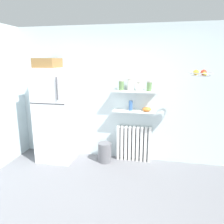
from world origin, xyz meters
The scene contains 14 objects.
ground_plane centered at (0.00, 0.50, 0.00)m, with size 7.04×7.04×0.00m, color slate.
back_wall centered at (0.00, 2.05, 1.30)m, with size 7.04×0.10×2.60m, color silver.
refrigerator centered at (-1.35, 1.69, 0.95)m, with size 0.68×0.65×2.00m.
radiator centered at (0.18, 1.92, 0.35)m, with size 0.67×0.12×0.70m.
wall_shelf_lower centered at (0.18, 1.89, 1.01)m, with size 0.83×0.22×0.03m, color white.
wall_shelf_upper centered at (0.18, 1.89, 1.39)m, with size 0.83×0.22×0.03m, color white.
storage_jar_0 centered at (-0.08, 1.89, 1.50)m, with size 0.10×0.10×0.19m.
storage_jar_1 centered at (0.09, 1.89, 1.51)m, with size 0.12×0.12×0.22m.
storage_jar_2 centered at (0.26, 1.89, 1.49)m, with size 0.11×0.11×0.16m.
storage_jar_3 centered at (0.44, 1.89, 1.49)m, with size 0.09×0.09×0.18m.
vase centered at (0.10, 1.89, 1.12)m, with size 0.07×0.07×0.19m, color #38609E.
shelf_bowl centered at (0.41, 1.89, 1.06)m, with size 0.17×0.17×0.08m, color orange.
trash_bin centered at (-0.37, 1.74, 0.19)m, with size 0.26×0.26×0.38m, color slate.
hanging_fruit_basket centered at (1.23, 1.52, 1.76)m, with size 0.35×0.35×0.10m.
Camera 1 is at (0.57, -2.09, 1.96)m, focal length 34.56 mm.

